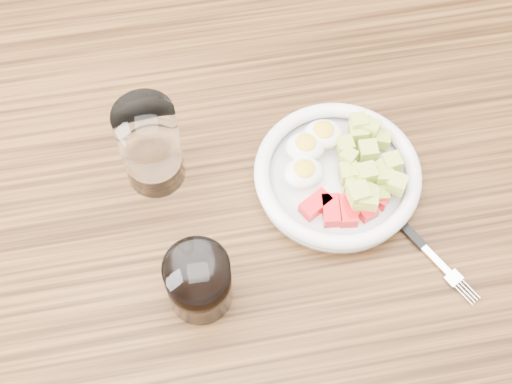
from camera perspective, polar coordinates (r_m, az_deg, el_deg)
ground at (r=1.68m, az=0.41°, el=-13.35°), size 4.00×4.00×0.00m
dining_table at (r=1.05m, az=0.64°, el=-3.79°), size 1.50×0.90×0.77m
bowl at (r=0.96m, az=6.56°, el=1.51°), size 0.23×0.23×0.06m
fork at (r=0.95m, az=12.46°, el=-3.49°), size 0.10×0.17×0.01m
water_glass at (r=0.93m, az=-8.47°, el=3.67°), size 0.08×0.08×0.14m
coffee_glass at (r=0.87m, az=-4.60°, el=-7.19°), size 0.08×0.08×0.09m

